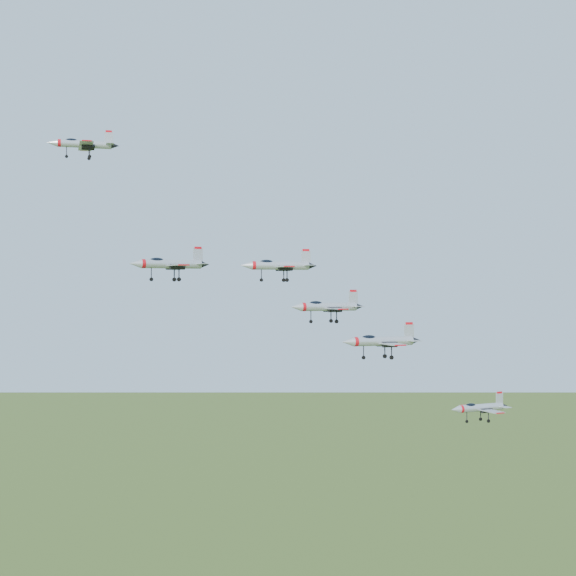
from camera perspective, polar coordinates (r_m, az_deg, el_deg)
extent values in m
cylinder|color=#A5AAB1|center=(137.06, -14.27, 9.88)|extent=(8.60, 2.47, 1.23)
cone|color=#A5AAB1|center=(136.98, -16.44, 9.89)|extent=(1.86, 1.47, 1.23)
cone|color=black|center=(137.32, -12.19, 9.86)|extent=(1.46, 1.23, 1.04)
ellipsoid|color=black|center=(137.08, -15.15, 10.08)|extent=(2.19, 1.18, 0.78)
cube|color=#A5AAB1|center=(134.42, -14.15, 9.97)|extent=(2.76, 4.44, 0.13)
cube|color=#A5AAB1|center=(139.63, -14.23, 9.60)|extent=(2.76, 4.44, 0.13)
cube|color=#A5AAB1|center=(137.47, -12.63, 10.39)|extent=(1.42, 0.32, 1.99)
cube|color=red|center=(137.67, -12.63, 10.82)|extent=(1.05, 0.28, 0.33)
cylinder|color=#A5AAB1|center=(122.10, -8.30, 1.70)|extent=(9.26, 4.19, 1.34)
cone|color=#A5AAB1|center=(120.52, -10.83, 1.72)|extent=(2.19, 1.86, 1.34)
cone|color=black|center=(123.84, -5.93, 1.68)|extent=(1.73, 1.54, 1.14)
ellipsoid|color=black|center=(121.44, -9.32, 1.95)|extent=(2.46, 1.63, 0.85)
cube|color=#A5AAB1|center=(119.40, -7.78, 1.61)|extent=(3.68, 5.07, 0.14)
cube|color=#A5AAB1|center=(124.91, -8.61, 1.54)|extent=(3.68, 5.07, 0.14)
cube|color=#A5AAB1|center=(123.50, -6.42, 2.33)|extent=(1.51, 0.60, 2.17)
cube|color=red|center=(123.56, -6.42, 2.86)|extent=(1.13, 0.49, 0.36)
cylinder|color=#A5AAB1|center=(110.70, -0.55, 1.61)|extent=(8.09, 1.96, 1.16)
cone|color=#A5AAB1|center=(109.72, -3.00, 1.62)|extent=(1.71, 1.31, 1.16)
cone|color=black|center=(111.83, 1.76, 1.59)|extent=(1.34, 1.10, 0.98)
ellipsoid|color=black|center=(110.29, -1.54, 1.84)|extent=(2.03, 1.03, 0.73)
cube|color=#A5AAB1|center=(108.31, -0.16, 1.52)|extent=(2.43, 4.10, 0.12)
cube|color=#A5AAB1|center=(113.16, -0.75, 1.46)|extent=(2.43, 4.10, 0.12)
cube|color=#A5AAB1|center=(111.62, 1.28, 2.21)|extent=(1.34, 0.24, 1.87)
cube|color=red|center=(111.66, 1.28, 2.71)|extent=(0.99, 0.22, 0.31)
cylinder|color=#A5AAB1|center=(131.21, 2.93, -1.34)|extent=(9.61, 3.30, 1.38)
cone|color=#A5AAB1|center=(129.12, 0.59, -1.36)|extent=(2.15, 1.74, 1.38)
cone|color=black|center=(133.42, 5.12, -1.31)|extent=(1.69, 1.45, 1.17)
ellipsoid|color=black|center=(130.32, 1.98, -1.12)|extent=(2.48, 1.45, 0.87)
cube|color=#A5AAB1|center=(128.57, 3.53, -1.48)|extent=(3.34, 5.06, 0.15)
cube|color=#A5AAB1|center=(134.04, 2.53, -1.42)|extent=(3.34, 5.06, 0.15)
cube|color=#A5AAB1|center=(132.91, 4.66, -0.70)|extent=(1.58, 0.45, 2.22)
cube|color=red|center=(132.90, 4.66, -0.20)|extent=(1.17, 0.38, 0.37)
cylinder|color=#A5AAB1|center=(123.44, 6.77, -3.77)|extent=(9.81, 3.17, 1.40)
cone|color=#A5AAB1|center=(121.07, 4.27, -3.84)|extent=(2.17, 1.74, 1.40)
cone|color=black|center=(125.93, 9.09, -3.70)|extent=(1.71, 1.45, 1.19)
ellipsoid|color=black|center=(122.41, 5.76, -3.55)|extent=(2.52, 1.43, 0.89)
cube|color=#A5AAB1|center=(120.83, 7.48, -3.98)|extent=(3.32, 5.13, 0.15)
cube|color=#A5AAB1|center=(126.28, 6.28, -3.81)|extent=(3.32, 5.13, 0.15)
cube|color=#A5AAB1|center=(125.30, 8.61, -3.05)|extent=(1.62, 0.43, 2.27)
cube|color=red|center=(125.24, 8.61, -2.50)|extent=(1.20, 0.37, 0.38)
cylinder|color=#A5AAB1|center=(132.52, 13.55, -8.27)|extent=(8.13, 3.41, 1.17)
cone|color=#A5AAB1|center=(129.63, 11.82, -8.46)|extent=(1.89, 1.58, 1.17)
cone|color=black|center=(135.41, 15.14, -8.09)|extent=(1.49, 1.31, 1.00)
ellipsoid|color=black|center=(131.26, 12.86, -8.16)|extent=(2.14, 1.37, 0.75)
cube|color=#A5AAB1|center=(130.69, 14.30, -8.49)|extent=(3.11, 4.40, 0.13)
cube|color=#A5AAB1|center=(134.65, 12.95, -8.24)|extent=(3.11, 4.40, 0.13)
cube|color=#A5AAB1|center=(134.63, 14.81, -7.62)|extent=(1.33, 0.49, 1.90)
cube|color=red|center=(134.50, 14.81, -7.20)|extent=(0.99, 0.40, 0.32)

